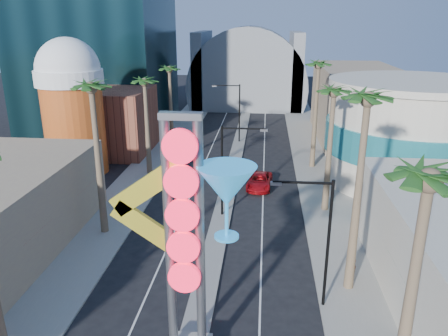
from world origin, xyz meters
TOP-DOWN VIEW (x-y plane):
  - sidewalk_west at (-9.50, 35.00)m, footprint 5.00×100.00m
  - sidewalk_east at (9.50, 35.00)m, footprint 5.00×100.00m
  - median at (0.00, 38.00)m, footprint 1.60×84.00m
  - brick_filler_west at (-16.00, 38.00)m, footprint 10.00×10.00m
  - filler_east at (16.00, 48.00)m, footprint 10.00×20.00m
  - beer_mug at (-17.00, 30.00)m, footprint 7.00×7.00m
  - turquoise_building at (18.00, 30.00)m, footprint 16.60×16.60m
  - canopy at (0.00, 72.00)m, footprint 22.00×16.00m
  - neon_sign at (0.82, 2.96)m, footprint 6.53×2.60m
  - streetlight_0 at (0.55, 20.00)m, footprint 3.79×0.25m
  - streetlight_1 at (-0.55, 44.00)m, footprint 3.79×0.25m
  - streetlight_2 at (6.72, 8.00)m, footprint 3.45×0.25m
  - palm_1 at (-9.00, 16.00)m, footprint 2.40×2.40m
  - palm_2 at (-9.00, 30.00)m, footprint 2.40×2.40m
  - palm_3 at (-9.00, 42.00)m, footprint 2.40×2.40m
  - palm_4 at (9.00, 0.00)m, footprint 2.40×2.40m
  - palm_5 at (9.00, 10.00)m, footprint 2.40×2.40m
  - palm_6 at (9.00, 22.00)m, footprint 2.40×2.40m
  - palm_7 at (9.00, 34.00)m, footprint 2.40×2.40m
  - red_pickup at (3.10, 27.01)m, footprint 2.72×5.21m
  - pedestrian_a at (9.33, 11.20)m, footprint 0.84×0.71m
  - pedestrian_b at (11.10, 4.83)m, footprint 0.94×0.86m

SIDE VIEW (x-z plane):
  - sidewalk_west at x=-9.50m, z-range 0.00..0.15m
  - sidewalk_east at x=9.50m, z-range 0.00..0.15m
  - median at x=0.00m, z-range 0.00..0.15m
  - red_pickup at x=3.10m, z-range 0.00..1.40m
  - pedestrian_b at x=11.10m, z-range 0.15..1.73m
  - pedestrian_a at x=9.33m, z-range 0.15..2.12m
  - brick_filler_west at x=-16.00m, z-range 0.00..8.00m
  - canopy at x=0.00m, z-range -6.69..15.31m
  - streetlight_2 at x=6.72m, z-range 0.83..8.83m
  - streetlight_0 at x=0.55m, z-range 0.88..8.88m
  - streetlight_1 at x=-0.55m, z-range 0.88..8.88m
  - filler_east at x=16.00m, z-range 0.00..10.00m
  - turquoise_building at x=18.00m, z-range -0.05..10.55m
  - neon_sign at x=0.82m, z-range 1.03..13.58m
  - beer_mug at x=-17.00m, z-range 0.59..15.09m
  - palm_2 at x=-9.00m, z-range 3.88..15.08m
  - palm_3 at x=-9.00m, z-range 3.88..15.08m
  - palm_6 at x=9.00m, z-range 4.08..15.78m
  - palm_4 at x=9.00m, z-range 4.28..16.48m
  - palm_1 at x=-9.00m, z-range 4.47..17.17m
  - palm_7 at x=9.00m, z-range 4.47..17.17m
  - palm_5 at x=9.00m, z-range 4.67..17.87m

